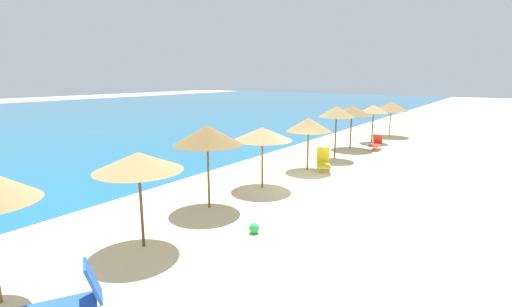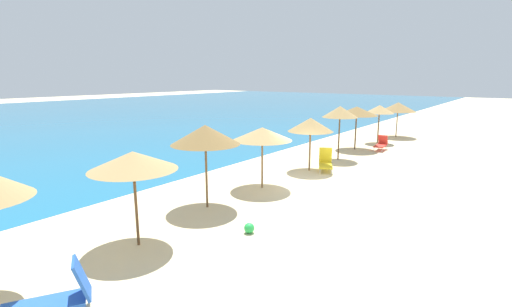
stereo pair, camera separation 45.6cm
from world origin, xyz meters
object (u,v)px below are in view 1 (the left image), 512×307
lounge_chair_1 (67,300)px  beach_umbrella_9 (391,107)px  lounge_chair_0 (376,143)px  beach_umbrella_4 (262,134)px  beach_ball (254,228)px  beach_umbrella_8 (374,109)px  beach_umbrella_2 (138,162)px  beach_umbrella_6 (337,112)px  beach_umbrella_5 (309,125)px  lounge_chair_2 (323,161)px  beach_umbrella_7 (352,111)px  beach_umbrella_3 (207,135)px

lounge_chair_1 → beach_umbrella_9: bearing=-57.1°
lounge_chair_1 → lounge_chair_0: bearing=-58.6°
beach_umbrella_4 → beach_ball: size_ratio=8.14×
beach_umbrella_9 → beach_ball: bearing=-174.8°
beach_umbrella_8 → beach_umbrella_2: bearing=-179.6°
beach_umbrella_6 → beach_umbrella_8: beach_umbrella_6 is taller
beach_umbrella_5 → lounge_chair_2: bearing=-48.9°
beach_umbrella_6 → beach_umbrella_7: beach_umbrella_6 is taller
beach_umbrella_8 → beach_umbrella_4: bearing=178.9°
beach_umbrella_2 → beach_umbrella_7: beach_umbrella_7 is taller
beach_umbrella_4 → beach_ball: bearing=-149.0°
beach_umbrella_5 → lounge_chair_0: (7.20, -1.11, -1.86)m
beach_umbrella_5 → lounge_chair_0: beach_umbrella_5 is taller
beach_umbrella_4 → beach_umbrella_9: 16.77m
beach_umbrella_2 → lounge_chair_1: 3.70m
beach_umbrella_9 → beach_umbrella_5: bearing=178.7°
beach_umbrella_3 → lounge_chair_1: size_ratio=1.75×
beach_umbrella_2 → lounge_chair_2: beach_umbrella_2 is taller
beach_umbrella_4 → beach_umbrella_2: bearing=-176.4°
lounge_chair_1 → beach_ball: 5.29m
beach_umbrella_6 → beach_umbrella_7: (3.38, 0.40, -0.23)m
beach_umbrella_6 → beach_ball: 11.24m
beach_umbrella_8 → beach_umbrella_3: bearing=178.5°
beach_umbrella_3 → beach_ball: 3.62m
beach_umbrella_3 → beach_umbrella_8: size_ratio=1.12×
beach_umbrella_5 → beach_ball: beach_umbrella_5 is taller
beach_umbrella_2 → beach_umbrella_7: 16.57m
beach_umbrella_7 → beach_umbrella_8: (3.08, -0.39, -0.09)m
beach_umbrella_5 → beach_umbrella_7: size_ratio=0.96×
beach_umbrella_2 → lounge_chair_1: (-2.83, -1.37, -1.94)m
lounge_chair_0 → lounge_chair_1: (-20.09, -0.48, 0.03)m
beach_umbrella_2 → lounge_chair_0: beach_umbrella_2 is taller
lounge_chair_0 → beach_ball: size_ratio=4.48×
beach_umbrella_7 → beach_umbrella_8: 3.10m
beach_umbrella_4 → lounge_chair_1: beach_umbrella_4 is taller
beach_umbrella_8 → beach_umbrella_9: (3.47, -0.23, -0.06)m
beach_umbrella_3 → beach_umbrella_2: bearing=-169.9°
beach_umbrella_9 → beach_ball: size_ratio=8.46×
beach_umbrella_3 → beach_umbrella_5: (6.76, -0.36, -0.33)m
beach_umbrella_7 → beach_umbrella_9: beach_umbrella_7 is taller
beach_umbrella_8 → beach_umbrella_6: bearing=-179.9°
beach_umbrella_3 → lounge_chair_2: (7.28, -0.96, -2.16)m
beach_ball → beach_umbrella_7: bearing=10.0°
beach_umbrella_9 → lounge_chair_0: beach_umbrella_9 is taller
beach_umbrella_4 → beach_umbrella_9: beach_umbrella_9 is taller
lounge_chair_0 → lounge_chair_2: 6.70m
beach_umbrella_9 → beach_umbrella_7: bearing=174.6°
lounge_chair_2 → beach_umbrella_4: bearing=51.7°
beach_umbrella_8 → beach_ball: 17.48m
beach_umbrella_7 → beach_ball: size_ratio=8.72×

